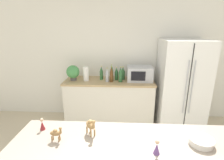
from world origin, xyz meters
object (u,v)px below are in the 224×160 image
(fruit_bowl, at_px, (201,141))
(back_bottle_0, at_px, (116,74))
(paper_towel_roll, at_px, (86,74))
(back_bottle_6, at_px, (112,72))
(microwave, at_px, (140,74))
(refrigerator, at_px, (181,85))
(back_bottle_4, at_px, (107,75))
(camel_figurine, at_px, (56,133))
(camel_figurine_second, at_px, (91,125))
(potted_plant, at_px, (73,72))
(wise_man_figurine_crimson, at_px, (42,125))
(wise_man_figurine_purple, at_px, (157,148))
(back_bottle_5, at_px, (111,74))
(back_bottle_2, at_px, (120,75))
(back_bottle_1, at_px, (101,73))
(back_bottle_3, at_px, (123,73))

(fruit_bowl, bearing_deg, back_bottle_0, 109.83)
(paper_towel_roll, xyz_separation_m, back_bottle_6, (0.50, 0.08, 0.02))
(microwave, relative_size, back_bottle_6, 1.51)
(paper_towel_roll, distance_m, fruit_bowl, 2.40)
(refrigerator, bearing_deg, back_bottle_0, 174.19)
(back_bottle_4, bearing_deg, fruit_bowl, -64.64)
(back_bottle_0, bearing_deg, fruit_bowl, -70.17)
(camel_figurine, bearing_deg, microwave, 66.85)
(fruit_bowl, relative_size, camel_figurine_second, 1.19)
(paper_towel_roll, height_order, camel_figurine_second, paper_towel_roll)
(potted_plant, distance_m, wise_man_figurine_crimson, 1.88)
(back_bottle_0, relative_size, wise_man_figurine_purple, 2.13)
(back_bottle_0, distance_m, camel_figurine_second, 2.00)
(back_bottle_4, relative_size, back_bottle_5, 0.90)
(fruit_bowl, bearing_deg, camel_figurine_second, 174.76)
(back_bottle_0, distance_m, wise_man_figurine_crimson, 2.04)
(back_bottle_0, bearing_deg, camel_figurine_second, -94.67)
(back_bottle_2, height_order, back_bottle_6, back_bottle_6)
(camel_figurine, bearing_deg, back_bottle_4, 82.35)
(back_bottle_4, bearing_deg, refrigerator, 0.36)
(back_bottle_2, relative_size, wise_man_figurine_crimson, 2.55)
(back_bottle_1, bearing_deg, paper_towel_roll, -163.53)
(back_bottle_3, distance_m, camel_figurine, 2.21)
(potted_plant, height_order, wise_man_figurine_crimson, potted_plant)
(refrigerator, relative_size, back_bottle_5, 5.60)
(back_bottle_4, bearing_deg, camel_figurine_second, -89.70)
(microwave, bearing_deg, potted_plant, -177.48)
(back_bottle_0, xyz_separation_m, back_bottle_5, (-0.09, -0.13, 0.02))
(back_bottle_5, xyz_separation_m, wise_man_figurine_purple, (0.46, -2.08, 0.00))
(microwave, bearing_deg, back_bottle_2, -164.89)
(camel_figurine, bearing_deg, wise_man_figurine_purple, -7.93)
(back_bottle_5, bearing_deg, paper_towel_roll, 174.19)
(fruit_bowl, distance_m, wise_man_figurine_crimson, 1.38)
(wise_man_figurine_purple, bearing_deg, back_bottle_2, 97.84)
(back_bottle_4, xyz_separation_m, back_bottle_6, (0.08, 0.13, 0.02))
(paper_towel_roll, xyz_separation_m, wise_man_figurine_purple, (0.96, -2.13, 0.01))
(camel_figurine_second, distance_m, wise_man_figurine_crimson, 0.47)
(paper_towel_roll, distance_m, back_bottle_2, 0.67)
(back_bottle_1, distance_m, fruit_bowl, 2.33)
(paper_towel_roll, height_order, back_bottle_3, paper_towel_roll)
(back_bottle_6, distance_m, fruit_bowl, 2.24)
(refrigerator, relative_size, potted_plant, 5.66)
(paper_towel_roll, xyz_separation_m, back_bottle_0, (0.59, 0.08, -0.01))
(microwave, relative_size, wise_man_figurine_crimson, 4.22)
(microwave, xyz_separation_m, back_bottle_6, (-0.54, 0.01, 0.01))
(camel_figurine_second, bearing_deg, refrigerator, 53.35)
(back_bottle_2, relative_size, back_bottle_5, 0.96)
(potted_plant, relative_size, microwave, 0.62)
(back_bottle_1, bearing_deg, wise_man_figurine_purple, -73.25)
(potted_plant, bearing_deg, microwave, 2.52)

